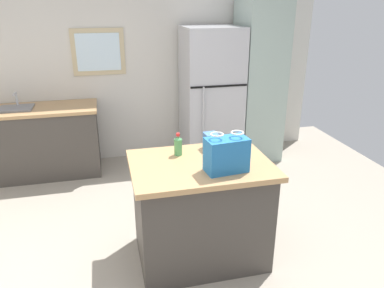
{
  "coord_description": "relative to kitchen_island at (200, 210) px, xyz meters",
  "views": [
    {
      "loc": [
        -0.44,
        -2.49,
        2.17
      ],
      "look_at": [
        0.29,
        0.5,
        0.96
      ],
      "focal_mm": 34.74,
      "sensor_mm": 36.0,
      "label": 1
    }
  ],
  "objects": [
    {
      "name": "ground",
      "position": [
        -0.29,
        -0.2,
        -0.46
      ],
      "size": [
        6.47,
        6.47,
        0.0
      ],
      "primitive_type": "plane",
      "color": "#9E9384"
    },
    {
      "name": "back_wall",
      "position": [
        -0.3,
        2.5,
        0.8
      ],
      "size": [
        5.22,
        0.13,
        2.52
      ],
      "color": "silver",
      "rests_on": "ground"
    },
    {
      "name": "kitchen_island",
      "position": [
        0.0,
        0.0,
        0.0
      ],
      "size": [
        1.15,
        0.84,
        0.91
      ],
      "color": "#423D38",
      "rests_on": "ground"
    },
    {
      "name": "refrigerator",
      "position": [
        0.69,
        2.07,
        0.46
      ],
      "size": [
        0.76,
        0.74,
        1.84
      ],
      "color": "#B7B7BC",
      "rests_on": "ground"
    },
    {
      "name": "tall_cabinet",
      "position": [
        1.38,
        2.07,
        0.63
      ],
      "size": [
        0.58,
        0.67,
        2.18
      ],
      "color": "#9EB2A8",
      "rests_on": "ground"
    },
    {
      "name": "sink_counter",
      "position": [
        -1.58,
        2.11,
        0.0
      ],
      "size": [
        1.5,
        0.65,
        1.09
      ],
      "color": "#423D38",
      "rests_on": "ground"
    },
    {
      "name": "shopping_bag",
      "position": [
        0.15,
        -0.2,
        0.59
      ],
      "size": [
        0.34,
        0.21,
        0.32
      ],
      "color": "#236BAD",
      "rests_on": "kitchen_island"
    },
    {
      "name": "small_box",
      "position": [
        0.17,
        0.27,
        0.53
      ],
      "size": [
        0.12,
        0.13,
        0.15
      ],
      "primitive_type": "cube",
      "rotation": [
        0.0,
        0.0,
        0.07
      ],
      "color": "#4775B7",
      "rests_on": "kitchen_island"
    },
    {
      "name": "bottle",
      "position": [
        -0.15,
        0.2,
        0.54
      ],
      "size": [
        0.07,
        0.07,
        0.2
      ],
      "color": "#4C9956",
      "rests_on": "kitchen_island"
    }
  ]
}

